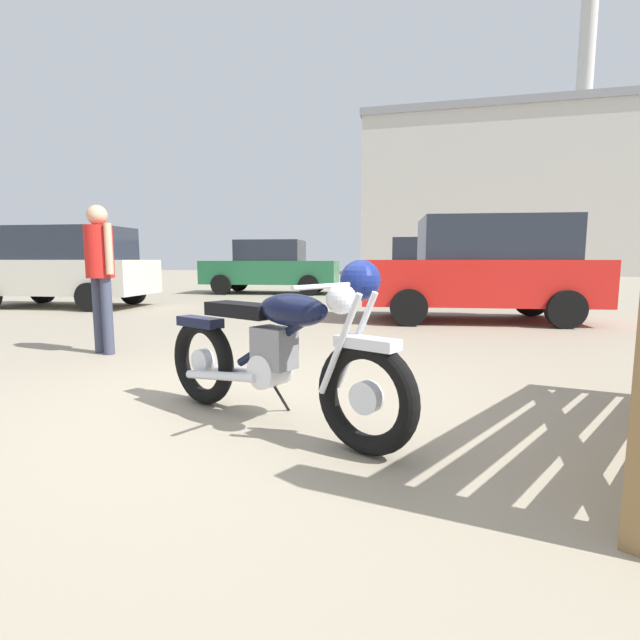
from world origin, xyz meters
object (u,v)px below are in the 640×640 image
object	(u,v)px
bystander	(100,264)
dark_sedan_left	(271,267)
pale_sedan_back	(458,264)
vintage_motorcycle	(281,351)
blue_hatchback_right	(481,268)
silver_sedan_mid	(66,266)

from	to	relation	value
bystander	dark_sedan_left	bearing A→B (deg)	-150.48
bystander	pale_sedan_back	size ratio (longest dim) A/B	0.35
vintage_motorcycle	bystander	xyz separation A→B (m)	(-2.79, 1.61, 0.53)
dark_sedan_left	pale_sedan_back	bearing A→B (deg)	3.82
vintage_motorcycle	bystander	world-z (taller)	bystander
bystander	dark_sedan_left	distance (m)	9.75
blue_hatchback_right	vintage_motorcycle	bearing A→B (deg)	66.50
pale_sedan_back	bystander	bearing A→B (deg)	-111.45
vintage_motorcycle	blue_hatchback_right	world-z (taller)	blue_hatchback_right
bystander	vintage_motorcycle	bearing A→B (deg)	78.04
bystander	pale_sedan_back	distance (m)	11.48
silver_sedan_mid	pale_sedan_back	size ratio (longest dim) A/B	0.86
vintage_motorcycle	silver_sedan_mid	world-z (taller)	silver_sedan_mid
dark_sedan_left	pale_sedan_back	xyz separation A→B (m)	(5.68, 1.30, 0.10)
bystander	silver_sedan_mid	world-z (taller)	silver_sedan_mid
bystander	silver_sedan_mid	xyz separation A→B (m)	(-4.66, 4.15, -0.10)
bystander	blue_hatchback_right	bearing A→B (deg)	153.68
vintage_motorcycle	silver_sedan_mid	distance (m)	9.42
dark_sedan_left	silver_sedan_mid	distance (m)	6.04
dark_sedan_left	pale_sedan_back	world-z (taller)	pale_sedan_back
dark_sedan_left	pale_sedan_back	size ratio (longest dim) A/B	0.93
dark_sedan_left	pale_sedan_back	distance (m)	5.83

